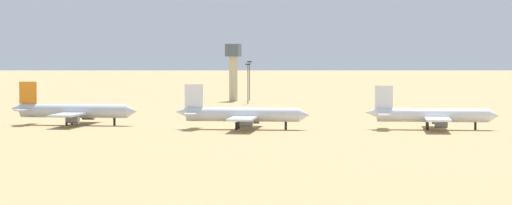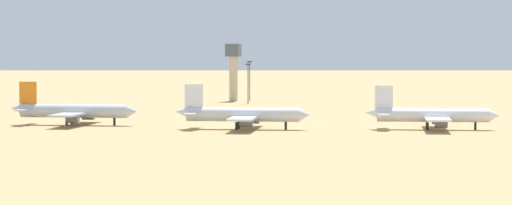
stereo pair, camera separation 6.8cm
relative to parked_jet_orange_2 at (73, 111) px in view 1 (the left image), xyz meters
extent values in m
plane|color=tan|center=(43.24, 6.13, -3.65)|extent=(4000.00, 4000.00, 0.00)
pyramid|color=gray|center=(-416.46, 979.93, 53.03)|extent=(247.48, 215.71, 113.36)
pyramid|color=gray|center=(51.24, 1130.29, 49.95)|extent=(246.84, 228.36, 107.21)
cylinder|color=silver|center=(0.34, 0.03, 0.03)|extent=(28.25, 5.88, 3.51)
cone|color=silver|center=(15.54, 1.33, 0.03)|extent=(2.90, 3.54, 3.33)
cone|color=silver|center=(-14.86, -1.27, 0.56)|extent=(3.75, 3.27, 2.98)
cube|color=orange|center=(-11.89, -1.02, 4.64)|extent=(4.58, 0.82, 5.70)
cube|color=silver|center=(-12.19, 2.48, 0.38)|extent=(3.30, 6.18, 0.32)
cube|color=silver|center=(-11.60, -4.51, 0.38)|extent=(3.30, 6.18, 0.32)
cube|color=silver|center=(1.21, 0.10, -0.49)|extent=(8.33, 28.46, 0.49)
cylinder|color=slate|center=(1.52, 6.73, -1.72)|extent=(3.31, 2.19, 1.93)
cylinder|color=slate|center=(2.64, -6.37, -1.72)|extent=(3.31, 2.19, 1.93)
cylinder|color=black|center=(10.96, 0.94, -2.68)|extent=(0.61, 0.61, 1.93)
cylinder|color=black|center=(-1.15, 2.01, -2.68)|extent=(0.61, 0.61, 1.93)
cylinder|color=black|center=(-0.80, -2.18, -2.68)|extent=(0.61, 0.61, 1.93)
cylinder|color=silver|center=(45.89, -3.79, -0.03)|extent=(27.80, 6.37, 3.45)
cone|color=silver|center=(60.80, -2.19, -0.03)|extent=(2.92, 3.53, 3.28)
cone|color=silver|center=(30.97, -5.39, 0.49)|extent=(3.74, 3.28, 2.93)
cube|color=white|center=(33.89, -5.08, 4.50)|extent=(4.50, 0.91, 5.60)
cube|color=silver|center=(33.52, -1.65, 0.32)|extent=(3.37, 6.12, 0.31)
cube|color=silver|center=(34.25, -8.51, 0.32)|extent=(3.37, 6.12, 0.31)
cube|color=silver|center=(46.74, -3.70, -0.55)|extent=(8.77, 28.05, 0.48)
cylinder|color=slate|center=(46.91, 2.82, -1.75)|extent=(3.29, 2.22, 1.90)
cylinder|color=slate|center=(48.29, -10.03, -1.75)|extent=(3.29, 2.22, 1.90)
cylinder|color=black|center=(56.31, -2.67, -2.70)|extent=(0.60, 0.60, 1.90)
cylinder|color=black|center=(44.38, -1.87, -2.70)|extent=(0.60, 0.60, 1.90)
cylinder|color=black|center=(44.82, -5.98, -2.70)|extent=(0.60, 0.60, 1.90)
cylinder|color=white|center=(90.86, 5.68, -0.13)|extent=(27.03, 6.27, 3.35)
cone|color=white|center=(105.36, 7.27, -0.13)|extent=(2.85, 3.44, 3.18)
cone|color=white|center=(76.37, 4.08, 0.37)|extent=(3.64, 3.20, 2.85)
cube|color=white|center=(79.20, 4.40, 4.27)|extent=(4.38, 0.89, 5.45)
cube|color=white|center=(78.83, 7.73, 0.21)|extent=(3.29, 5.96, 0.30)
cube|color=white|center=(79.56, 1.06, 0.21)|extent=(3.29, 5.96, 0.30)
cube|color=white|center=(91.69, 5.77, -0.63)|extent=(8.60, 27.28, 0.47)
cylinder|color=slate|center=(91.84, 12.11, -1.81)|extent=(3.20, 2.16, 1.84)
cylinder|color=slate|center=(93.21, -0.39, -1.81)|extent=(3.20, 2.16, 1.84)
cylinder|color=black|center=(100.99, 6.79, -2.73)|extent=(0.59, 0.59, 1.84)
cylinder|color=black|center=(89.39, 7.54, -2.73)|extent=(0.59, 0.59, 1.84)
cylinder|color=black|center=(89.83, 3.54, -2.73)|extent=(0.59, 0.59, 1.84)
cylinder|color=#C6B793|center=(8.40, 133.35, 4.81)|extent=(3.20, 3.20, 16.92)
cube|color=#4C5660|center=(8.40, 133.35, 15.66)|extent=(5.20, 5.20, 4.77)
cylinder|color=#59595E|center=(19.03, 113.01, 3.34)|extent=(0.36, 0.36, 13.99)
cube|color=#333333|center=(19.03, 113.01, 10.59)|extent=(1.80, 0.50, 0.50)
cylinder|color=#59595E|center=(13.80, 137.37, 3.66)|extent=(0.36, 0.36, 14.63)
cube|color=#333333|center=(13.80, 137.37, 11.23)|extent=(1.80, 0.50, 0.50)
camera|label=1|loc=(105.64, -246.58, 15.46)|focal=72.47mm
camera|label=2|loc=(105.70, -246.56, 15.46)|focal=72.47mm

